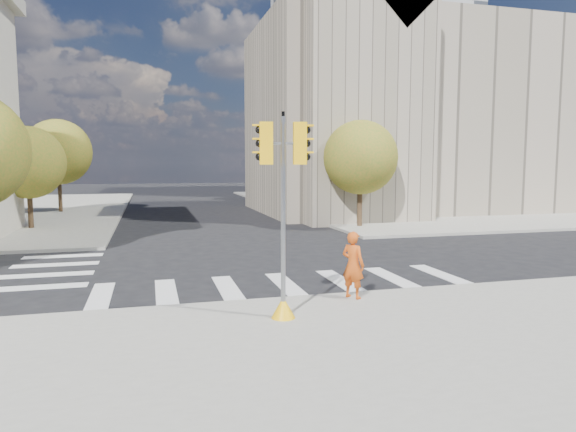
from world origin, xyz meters
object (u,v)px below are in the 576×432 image
object	(u,v)px
lamp_near	(343,150)
traffic_signal	(283,232)
lamp_far	(287,154)
photographer	(353,265)

from	to	relation	value
lamp_near	traffic_signal	world-z (taller)	lamp_near
lamp_far	photographer	world-z (taller)	lamp_far
traffic_signal	photographer	distance (m)	2.79
lamp_near	photographer	bearing A→B (deg)	-110.39
lamp_far	traffic_signal	xyz separation A→B (m)	(-9.16, -33.84, -2.41)
traffic_signal	lamp_near	bearing A→B (deg)	76.18
lamp_near	photographer	xyz separation A→B (m)	(-6.91, -18.60, -3.53)
traffic_signal	photographer	world-z (taller)	traffic_signal
traffic_signal	photographer	size ratio (longest dim) A/B	2.64
lamp_near	lamp_far	distance (m)	14.00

